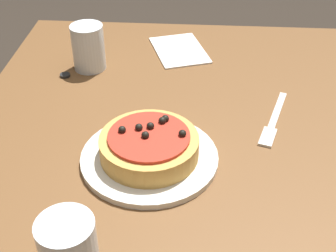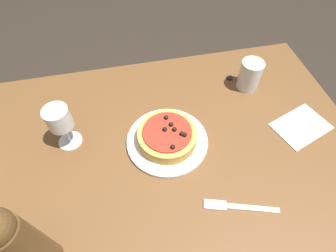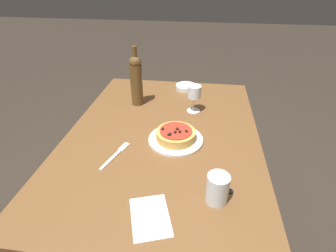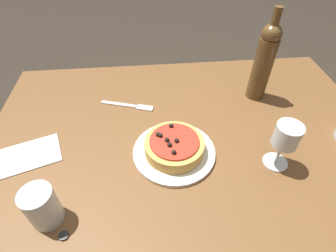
{
  "view_description": "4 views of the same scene",
  "coord_description": "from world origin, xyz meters",
  "px_view_note": "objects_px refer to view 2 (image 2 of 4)",
  "views": [
    {
      "loc": [
        -0.6,
        -0.01,
        1.32
      ],
      "look_at": [
        0.02,
        0.03,
        0.86
      ],
      "focal_mm": 50.0,
      "sensor_mm": 36.0,
      "label": 1
    },
    {
      "loc": [
        -0.04,
        -0.37,
        1.45
      ],
      "look_at": [
        0.06,
        0.09,
        0.81
      ],
      "focal_mm": 28.0,
      "sensor_mm": 36.0,
      "label": 2
    },
    {
      "loc": [
        1.04,
        0.17,
        1.46
      ],
      "look_at": [
        0.06,
        0.04,
        0.84
      ],
      "focal_mm": 28.0,
      "sensor_mm": 36.0,
      "label": 3
    },
    {
      "loc": [
        0.12,
        0.59,
        1.38
      ],
      "look_at": [
        0.06,
        0.03,
        0.84
      ],
      "focal_mm": 28.0,
      "sensor_mm": 36.0,
      "label": 4
    }
  ],
  "objects_px": {
    "water_cup": "(250,75)",
    "bottle_cap": "(230,78)",
    "dinner_plate": "(167,141)",
    "pizza": "(167,136)",
    "wine_bottle": "(21,242)",
    "fork": "(236,207)",
    "wine_glass": "(59,120)",
    "dining_table": "(157,178)"
  },
  "relations": [
    {
      "from": "water_cup",
      "to": "bottle_cap",
      "type": "distance_m",
      "value": 0.09
    },
    {
      "from": "dinner_plate",
      "to": "water_cup",
      "type": "relative_size",
      "value": 2.3
    },
    {
      "from": "pizza",
      "to": "bottle_cap",
      "type": "bearing_deg",
      "value": 38.46
    },
    {
      "from": "wine_bottle",
      "to": "water_cup",
      "type": "bearing_deg",
      "value": 32.93
    },
    {
      "from": "bottle_cap",
      "to": "dinner_plate",
      "type": "bearing_deg",
      "value": -141.57
    },
    {
      "from": "fork",
      "to": "pizza",
      "type": "bearing_deg",
      "value": -43.18
    },
    {
      "from": "pizza",
      "to": "bottle_cap",
      "type": "distance_m",
      "value": 0.37
    },
    {
      "from": "pizza",
      "to": "dinner_plate",
      "type": "bearing_deg",
      "value": 165.63
    },
    {
      "from": "dinner_plate",
      "to": "fork",
      "type": "bearing_deg",
      "value": -60.68
    },
    {
      "from": "dinner_plate",
      "to": "wine_glass",
      "type": "xyz_separation_m",
      "value": [
        -0.3,
        0.07,
        0.1
      ]
    },
    {
      "from": "pizza",
      "to": "fork",
      "type": "bearing_deg",
      "value": -60.71
    },
    {
      "from": "dinner_plate",
      "to": "pizza",
      "type": "height_order",
      "value": "pizza"
    },
    {
      "from": "wine_bottle",
      "to": "pizza",
      "type": "bearing_deg",
      "value": 37.22
    },
    {
      "from": "bottle_cap",
      "to": "fork",
      "type": "bearing_deg",
      "value": -108.27
    },
    {
      "from": "dinner_plate",
      "to": "dining_table",
      "type": "bearing_deg",
      "value": -125.36
    },
    {
      "from": "dining_table",
      "to": "bottle_cap",
      "type": "bearing_deg",
      "value": 41.42
    },
    {
      "from": "dinner_plate",
      "to": "water_cup",
      "type": "xyz_separation_m",
      "value": [
        0.34,
        0.18,
        0.05
      ]
    },
    {
      "from": "bottle_cap",
      "to": "wine_bottle",
      "type": "bearing_deg",
      "value": -142.21
    },
    {
      "from": "pizza",
      "to": "wine_glass",
      "type": "bearing_deg",
      "value": 167.51
    },
    {
      "from": "wine_glass",
      "to": "fork",
      "type": "xyz_separation_m",
      "value": [
        0.43,
        -0.31,
        -0.11
      ]
    },
    {
      "from": "pizza",
      "to": "wine_glass",
      "type": "distance_m",
      "value": 0.31
    },
    {
      "from": "wine_bottle",
      "to": "water_cup",
      "type": "distance_m",
      "value": 0.82
    },
    {
      "from": "fork",
      "to": "bottle_cap",
      "type": "xyz_separation_m",
      "value": [
        0.16,
        0.47,
        0.0
      ]
    },
    {
      "from": "pizza",
      "to": "wine_bottle",
      "type": "height_order",
      "value": "wine_bottle"
    },
    {
      "from": "wine_glass",
      "to": "wine_bottle",
      "type": "bearing_deg",
      "value": -98.46
    },
    {
      "from": "water_cup",
      "to": "fork",
      "type": "relative_size",
      "value": 0.56
    },
    {
      "from": "pizza",
      "to": "water_cup",
      "type": "relative_size",
      "value": 1.64
    },
    {
      "from": "wine_glass",
      "to": "bottle_cap",
      "type": "relative_size",
      "value": 6.3
    },
    {
      "from": "pizza",
      "to": "water_cup",
      "type": "xyz_separation_m",
      "value": [
        0.34,
        0.18,
        0.02
      ]
    },
    {
      "from": "dining_table",
      "to": "water_cup",
      "type": "xyz_separation_m",
      "value": [
        0.38,
        0.25,
        0.15
      ]
    },
    {
      "from": "fork",
      "to": "bottle_cap",
      "type": "height_order",
      "value": "bottle_cap"
    },
    {
      "from": "dinner_plate",
      "to": "pizza",
      "type": "xyz_separation_m",
      "value": [
        0.0,
        -0.0,
        0.03
      ]
    },
    {
      "from": "wine_bottle",
      "to": "fork",
      "type": "bearing_deg",
      "value": 2.57
    },
    {
      "from": "wine_glass",
      "to": "dinner_plate",
      "type": "bearing_deg",
      "value": -12.49
    },
    {
      "from": "pizza",
      "to": "wine_glass",
      "type": "xyz_separation_m",
      "value": [
        -0.3,
        0.07,
        0.07
      ]
    },
    {
      "from": "wine_glass",
      "to": "water_cup",
      "type": "xyz_separation_m",
      "value": [
        0.63,
        0.11,
        -0.05
      ]
    },
    {
      "from": "wine_glass",
      "to": "wine_bottle",
      "type": "xyz_separation_m",
      "value": [
        -0.05,
        -0.33,
        0.04
      ]
    },
    {
      "from": "dining_table",
      "to": "dinner_plate",
      "type": "xyz_separation_m",
      "value": [
        0.05,
        0.07,
        0.1
      ]
    },
    {
      "from": "dinner_plate",
      "to": "wine_bottle",
      "type": "distance_m",
      "value": 0.46
    },
    {
      "from": "wine_glass",
      "to": "fork",
      "type": "height_order",
      "value": "wine_glass"
    },
    {
      "from": "pizza",
      "to": "wine_glass",
      "type": "relative_size",
      "value": 1.19
    },
    {
      "from": "wine_bottle",
      "to": "fork",
      "type": "distance_m",
      "value": 0.5
    }
  ]
}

